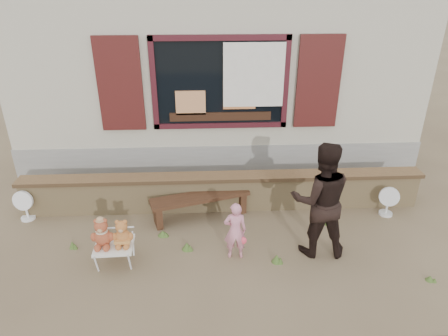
{
  "coord_description": "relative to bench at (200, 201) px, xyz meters",
  "views": [
    {
      "loc": [
        -0.29,
        -5.21,
        3.84
      ],
      "look_at": [
        0.0,
        0.6,
        1.0
      ],
      "focal_mm": 32.0,
      "sensor_mm": 36.0,
      "label": 1
    }
  ],
  "objects": [
    {
      "name": "ground",
      "position": [
        0.4,
        -0.71,
        -0.32
      ],
      "size": [
        80.0,
        80.0,
        0.0
      ],
      "primitive_type": "plane",
      "color": "brown",
      "rests_on": "ground"
    },
    {
      "name": "shopfront",
      "position": [
        0.4,
        3.78,
        1.68
      ],
      "size": [
        8.04,
        5.13,
        4.0
      ],
      "color": "#A39984",
      "rests_on": "ground"
    },
    {
      "name": "brick_wall",
      "position": [
        0.4,
        0.29,
        0.02
      ],
      "size": [
        7.1,
        0.36,
        0.67
      ],
      "color": "tan",
      "rests_on": "ground"
    },
    {
      "name": "bench",
      "position": [
        0.0,
        0.0,
        0.0
      ],
      "size": [
        1.74,
        0.84,
        0.44
      ],
      "rotation": [
        0.0,
        0.0,
        0.29
      ],
      "color": "#372013",
      "rests_on": "ground"
    },
    {
      "name": "folding_chair",
      "position": [
        -1.24,
        -1.17,
        -0.01
      ],
      "size": [
        0.56,
        0.5,
        0.34
      ],
      "rotation": [
        0.0,
        0.0,
        0.04
      ],
      "color": "white",
      "rests_on": "ground"
    },
    {
      "name": "teddy_bear_left",
      "position": [
        -1.38,
        -1.18,
        0.24
      ],
      "size": [
        0.34,
        0.3,
        0.45
      ],
      "primitive_type": null,
      "rotation": [
        0.0,
        0.0,
        0.04
      ],
      "color": "brown",
      "rests_on": "folding_chair"
    },
    {
      "name": "teddy_bear_right",
      "position": [
        -1.1,
        -1.17,
        0.22
      ],
      "size": [
        0.31,
        0.28,
        0.42
      ],
      "primitive_type": null,
      "rotation": [
        0.0,
        0.0,
        0.04
      ],
      "color": "#9A5A2A",
      "rests_on": "folding_chair"
    },
    {
      "name": "child",
      "position": [
        0.52,
        -1.1,
        0.14
      ],
      "size": [
        0.34,
        0.23,
        0.92
      ],
      "primitive_type": "imported",
      "rotation": [
        0.0,
        0.0,
        3.12
      ],
      "color": "pink",
      "rests_on": "ground"
    },
    {
      "name": "adult",
      "position": [
        1.75,
        -1.02,
        0.58
      ],
      "size": [
        0.92,
        0.74,
        1.79
      ],
      "primitive_type": "imported",
      "rotation": [
        0.0,
        0.0,
        3.07
      ],
      "color": "black",
      "rests_on": "ground"
    },
    {
      "name": "fan_left",
      "position": [
        -3.0,
        0.09,
        -0.04
      ],
      "size": [
        0.35,
        0.24,
        0.56
      ],
      "rotation": [
        0.0,
        0.0,
        -0.12
      ],
      "color": "white",
      "rests_on": "ground"
    },
    {
      "name": "fan_right",
      "position": [
        3.27,
        -0.08,
        -0.04
      ],
      "size": [
        0.36,
        0.23,
        0.55
      ],
      "rotation": [
        0.0,
        0.0,
        -0.35
      ],
      "color": "silver",
      "rests_on": "ground"
    },
    {
      "name": "grass_tufts",
      "position": [
        0.0,
        -0.75,
        -0.26
      ],
      "size": [
        5.28,
        1.56,
        0.14
      ],
      "color": "#425D25",
      "rests_on": "ground"
    }
  ]
}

